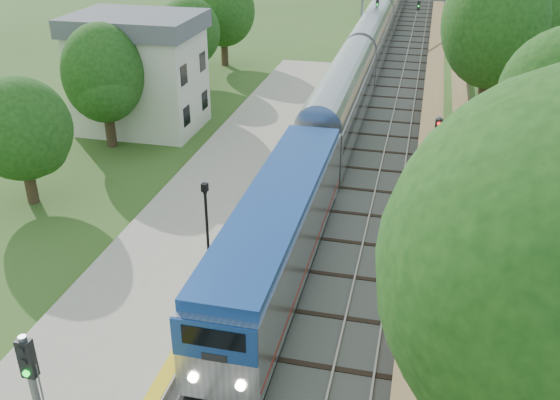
% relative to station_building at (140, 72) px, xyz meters
% --- Properties ---
extents(trackbed, '(9.50, 170.00, 0.28)m').
position_rel_station_building_xyz_m(trackbed, '(16.00, 30.00, -4.02)').
color(trackbed, '#4C4944').
rests_on(trackbed, ground).
extents(platform, '(6.40, 68.00, 0.38)m').
position_rel_station_building_xyz_m(platform, '(8.80, -14.00, -3.90)').
color(platform, gray).
rests_on(platform, ground).
extents(yellow_stripe, '(0.55, 68.00, 0.01)m').
position_rel_station_building_xyz_m(yellow_stripe, '(11.65, -14.00, -3.70)').
color(yellow_stripe, gold).
rests_on(yellow_stripe, platform).
extents(embankment, '(10.64, 170.00, 11.70)m').
position_rel_station_building_xyz_m(embankment, '(24.35, 30.00, -2.14)').
color(embankment, brown).
rests_on(embankment, ground).
extents(station_building, '(8.60, 6.60, 8.00)m').
position_rel_station_building_xyz_m(station_building, '(0.00, 0.00, 0.00)').
color(station_building, beige).
rests_on(station_building, ground).
extents(signal_gantry, '(8.40, 0.38, 6.20)m').
position_rel_station_building_xyz_m(signal_gantry, '(16.47, 24.99, 0.73)').
color(signal_gantry, slate).
rests_on(signal_gantry, ground).
extents(trees_behind_platform, '(7.82, 53.32, 7.21)m').
position_rel_station_building_xyz_m(trees_behind_platform, '(2.83, -9.33, 0.44)').
color(trees_behind_platform, '#332316').
rests_on(trees_behind_platform, ground).
extents(train, '(2.79, 112.09, 4.10)m').
position_rel_station_building_xyz_m(train, '(14.00, 29.84, -1.97)').
color(train, black).
rests_on(train, trackbed).
extents(lamppost_far, '(0.39, 0.39, 3.99)m').
position_rel_station_building_xyz_m(lamppost_far, '(10.75, -16.77, -1.93)').
color(lamppost_far, black).
rests_on(lamppost_far, platform).
extents(signal_farside, '(0.34, 0.27, 6.21)m').
position_rel_station_building_xyz_m(signal_farside, '(20.20, -11.54, -0.18)').
color(signal_farside, slate).
rests_on(signal_farside, ground).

